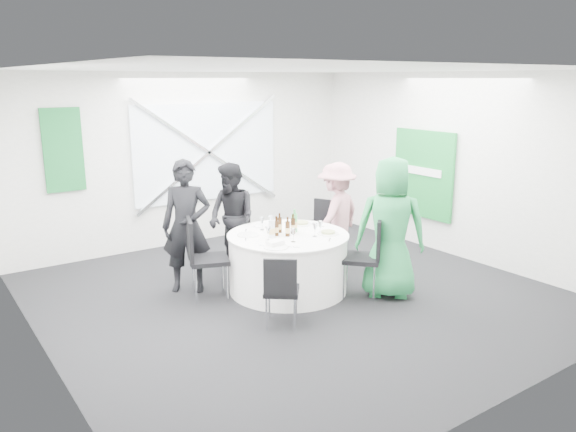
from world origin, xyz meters
TOP-DOWN VIEW (x-y plane):
  - floor at (0.00, 0.00)m, footprint 6.00×6.00m
  - ceiling at (0.00, 0.00)m, footprint 6.00×6.00m
  - wall_back at (0.00, 3.00)m, footprint 6.00×0.00m
  - wall_front at (0.00, -3.00)m, footprint 6.00×0.00m
  - wall_left at (-3.00, 0.00)m, footprint 0.00×6.00m
  - wall_right at (3.00, 0.00)m, footprint 0.00×6.00m
  - window_panel at (0.30, 2.96)m, footprint 2.60×0.03m
  - window_brace_a at (0.30, 2.92)m, footprint 2.63×0.05m
  - window_brace_b at (0.30, 2.92)m, footprint 2.63×0.05m
  - green_banner at (-2.00, 2.95)m, footprint 0.55×0.04m
  - green_sign at (2.94, 0.60)m, footprint 0.05×1.20m
  - banquet_table at (0.00, 0.20)m, footprint 1.56×1.56m
  - chair_back at (-0.03, 1.29)m, footprint 0.41×0.42m
  - chair_back_left at (-1.04, 0.59)m, footprint 0.61×0.60m
  - chair_back_right at (0.97, 0.68)m, footprint 0.60×0.60m
  - chair_front_right at (0.70, -0.55)m, footprint 0.66×0.66m
  - chair_front_left at (-0.72, -0.69)m, footprint 0.53×0.53m
  - person_man_back_left at (-1.05, 0.95)m, footprint 0.75×0.70m
  - person_man_back at (-0.21, 1.28)m, footprint 0.55×0.82m
  - person_woman_pink at (1.14, 0.60)m, footprint 1.09×0.77m
  - person_woman_green at (0.94, -0.68)m, footprint 1.02×1.01m
  - plate_back at (-0.02, 0.73)m, footprint 0.27×0.27m
  - plate_back_left at (-0.45, 0.45)m, footprint 0.28×0.28m
  - plate_back_right at (0.43, 0.50)m, footprint 0.30×0.30m
  - plate_front_right at (0.42, -0.09)m, footprint 0.27×0.27m
  - plate_front_left at (-0.45, -0.20)m, footprint 0.29×0.29m
  - napkin at (-0.43, -0.14)m, footprint 0.20×0.14m
  - beer_bottle_a at (-0.16, 0.23)m, footprint 0.06×0.06m
  - beer_bottle_b at (-0.04, 0.33)m, footprint 0.06×0.06m
  - beer_bottle_c at (0.07, 0.19)m, footprint 0.06×0.06m
  - beer_bottle_d at (-0.05, 0.13)m, footprint 0.06×0.06m
  - green_water_bottle at (0.14, 0.25)m, footprint 0.08×0.08m
  - clear_water_bottle at (-0.26, 0.18)m, footprint 0.08×0.08m
  - wine_glass_a at (-0.03, 0.57)m, footprint 0.07×0.07m
  - wine_glass_b at (-0.36, 0.11)m, footprint 0.07×0.07m
  - wine_glass_c at (-0.16, 0.57)m, footprint 0.07×0.07m
  - wine_glass_d at (0.22, -0.08)m, footprint 0.07×0.07m
  - wine_glass_e at (0.34, -0.03)m, footprint 0.07×0.07m
  - wine_glass_f at (-0.14, -0.12)m, footprint 0.07×0.07m
  - fork_a at (-0.36, 0.65)m, footprint 0.10×0.13m
  - knife_a at (-0.57, 0.31)m, footprint 0.08×0.14m
  - fork_b at (0.57, 0.28)m, footprint 0.08×0.14m
  - knife_b at (0.35, 0.66)m, footprint 0.10×0.13m
  - fork_c at (-0.51, -0.06)m, footprint 0.12×0.12m
  - knife_c at (-0.28, -0.31)m, footprint 0.12×0.12m
  - fork_d at (0.12, 0.76)m, footprint 0.15×0.03m
  - knife_d at (-0.14, 0.76)m, footprint 0.15×0.02m
  - fork_e at (0.27, -0.31)m, footprint 0.12×0.12m
  - knife_e at (0.51, -0.07)m, footprint 0.12×0.12m

SIDE VIEW (x-z plane):
  - floor at x=0.00m, z-range 0.00..0.00m
  - banquet_table at x=0.00m, z-range 0.00..0.76m
  - chair_front_left at x=-0.72m, z-range 0.07..0.90m
  - chair_back at x=-0.03m, z-range 0.07..0.96m
  - chair_back_right at x=0.97m, z-range 0.09..1.07m
  - chair_front_right at x=0.70m, z-range 0.09..1.12m
  - chair_back_left at x=-1.04m, z-range 0.09..1.13m
  - fork_a at x=-0.36m, z-range 0.76..0.77m
  - knife_a at x=-0.57m, z-range 0.76..0.77m
  - fork_b at x=0.57m, z-range 0.76..0.77m
  - knife_b at x=0.35m, z-range 0.76..0.77m
  - fork_c at x=-0.51m, z-range 0.76..0.77m
  - knife_c at x=-0.28m, z-range 0.76..0.77m
  - fork_d at x=0.12m, z-range 0.76..0.77m
  - knife_d at x=-0.14m, z-range 0.76..0.77m
  - fork_e at x=0.27m, z-range 0.76..0.77m
  - knife_e at x=0.51m, z-range 0.76..0.77m
  - plate_back at x=-0.02m, z-range 0.76..0.77m
  - plate_back_left at x=-0.45m, z-range 0.76..0.77m
  - plate_front_left at x=-0.45m, z-range 0.76..0.77m
  - person_woman_pink at x=1.14m, z-range 0.00..1.54m
  - plate_front_right at x=0.42m, z-range 0.76..0.80m
  - plate_back_right at x=0.43m, z-range 0.76..0.80m
  - person_man_back at x=-0.21m, z-range 0.00..1.56m
  - napkin at x=-0.43m, z-range 0.78..0.83m
  - beer_bottle_d at x=-0.05m, z-range 0.73..0.98m
  - beer_bottle_a at x=-0.16m, z-range 0.73..0.98m
  - beer_bottle_b at x=-0.04m, z-range 0.73..0.99m
  - beer_bottle_c at x=0.07m, z-range 0.73..0.99m
  - person_man_back_left at x=-1.05m, z-range 0.00..1.72m
  - clear_water_bottle at x=-0.26m, z-range 0.73..1.01m
  - green_water_bottle at x=0.14m, z-range 0.73..1.03m
  - wine_glass_a at x=-0.03m, z-range 0.80..0.97m
  - wine_glass_b at x=-0.36m, z-range 0.80..0.97m
  - wine_glass_c at x=-0.16m, z-range 0.80..0.97m
  - wine_glass_d at x=0.22m, z-range 0.80..0.97m
  - wine_glass_e at x=0.34m, z-range 0.80..0.97m
  - wine_glass_f at x=-0.14m, z-range 0.80..0.97m
  - person_woman_green at x=0.94m, z-range 0.00..1.78m
  - green_sign at x=2.94m, z-range 0.50..1.90m
  - wall_back at x=0.00m, z-range -1.60..4.40m
  - wall_front at x=0.00m, z-range -1.60..4.40m
  - wall_left at x=-3.00m, z-range -1.60..4.40m
  - wall_right at x=3.00m, z-range -1.60..4.40m
  - window_panel at x=0.30m, z-range 0.70..2.30m
  - window_brace_a at x=0.30m, z-range 0.58..2.42m
  - window_brace_b at x=0.30m, z-range 0.58..2.42m
  - green_banner at x=-2.00m, z-range 1.10..2.30m
  - ceiling at x=0.00m, z-range 2.80..2.80m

